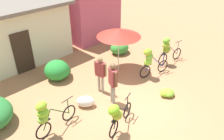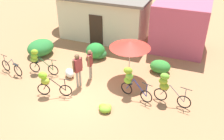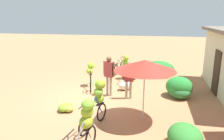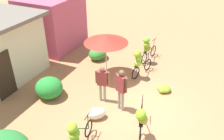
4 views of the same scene
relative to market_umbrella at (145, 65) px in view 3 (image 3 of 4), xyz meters
The scene contains 15 objects.
ground_plane 3.50m from the market_umbrella, 126.60° to the right, with size 60.00×60.00×0.00m, color #B2774E.
hedge_bush_front_left 6.02m from the market_umbrella, behind, with size 1.46×1.74×0.90m, color #2C7B35.
hedge_bush_front_right 3.27m from the market_umbrella, 150.98° to the left, with size 1.11×1.15×0.89m, color #298A33.
hedge_bush_mid 3.22m from the market_umbrella, 148.43° to the left, with size 0.95×0.90×0.53m, color #2C6C32.
hedge_bush_by_door 2.43m from the market_umbrella, 41.36° to the left, with size 1.10×0.93×0.64m, color #358933.
market_umbrella is the anchor object (origin of this frame).
bicycle_leftmost 6.42m from the market_umbrella, 162.64° to the right, with size 1.59×0.37×0.96m.
bicycle_near_pile 4.95m from the market_umbrella, 164.48° to the right, with size 1.68×0.48×1.35m.
bicycle_center_loaded 4.27m from the market_umbrella, 137.06° to the right, with size 1.59×0.62×1.22m.
bicycle_by_shop 1.87m from the market_umbrella, 69.68° to the right, with size 1.62×0.54×1.45m.
bicycle_rightmost 2.72m from the market_umbrella, 31.91° to the right, with size 1.70×0.44×1.45m.
banana_pile_on_ground 3.38m from the market_umbrella, 92.54° to the right, with size 0.66×0.73×0.28m.
produce_sack 3.53m from the market_umbrella, 160.54° to the right, with size 0.70×0.44×0.44m, color silver.
person_vendor 2.19m from the market_umbrella, 158.11° to the right, with size 0.28×0.57×1.61m.
person_bystander 2.74m from the market_umbrella, 141.19° to the right, with size 0.33×0.55×1.78m.
Camera 3 is at (8.50, 2.65, 3.47)m, focal length 34.08 mm.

